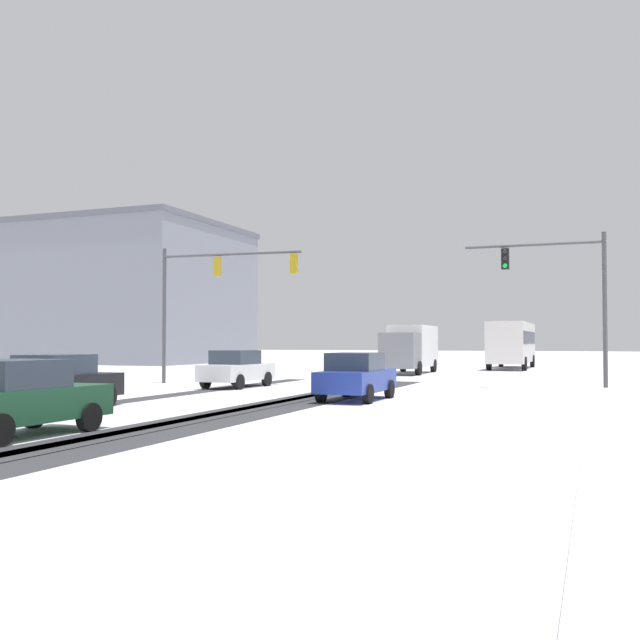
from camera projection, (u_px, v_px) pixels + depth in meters
wheel_track_left_lane at (248, 409)px, 20.98m from camera, size 0.95×31.96×0.01m
wheel_track_right_lane at (103, 404)px, 22.85m from camera, size 1.09×31.96×0.01m
wheel_track_center at (278, 411)px, 20.62m from camera, size 1.13×31.96×0.01m
wheel_track_oncoming at (235, 409)px, 21.13m from camera, size 0.91×31.96×0.01m
traffic_signal_near_right at (565, 284)px, 29.74m from camera, size 5.74×0.38×6.50m
traffic_signal_near_left at (211, 285)px, 33.79m from camera, size 7.05×0.84×6.50m
car_white_lead at (237, 369)px, 31.12m from camera, size 1.92×4.15×1.62m
car_blue_second at (356, 376)px, 24.31m from camera, size 1.84×4.10×1.62m
car_black_third at (58, 382)px, 20.94m from camera, size 1.91×4.14×1.62m
car_dark_green_fourth at (16, 398)px, 14.99m from camera, size 1.89×4.13×1.62m
bus_oncoming at (512, 342)px, 52.75m from camera, size 2.73×11.02×3.38m
box_truck_delivery at (410, 347)px, 44.71m from camera, size 2.43×7.45×3.02m
office_building_far_left_block at (109, 295)px, 70.21m from camera, size 24.31×17.80×13.17m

